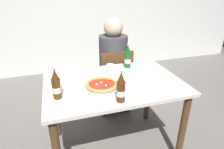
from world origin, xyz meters
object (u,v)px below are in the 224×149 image
at_px(beer_bottle_right, 121,89).
at_px(napkin_with_cutlery, 150,87).
at_px(beer_bottle_center, 128,58).
at_px(diner_seated, 113,69).
at_px(pizza_margherita_near, 102,85).
at_px(beer_bottle_left, 56,86).
at_px(dining_table_main, 114,93).
at_px(paper_cup, 110,69).
at_px(chair_behind_table, 114,78).

distance_m(beer_bottle_right, napkin_with_cutlery, 0.34).
bearing_deg(beer_bottle_right, beer_bottle_center, 64.51).
relative_size(beer_bottle_center, beer_bottle_right, 1.00).
distance_m(diner_seated, beer_bottle_center, 0.46).
bearing_deg(pizza_margherita_near, beer_bottle_left, -170.02).
bearing_deg(dining_table_main, paper_cup, 82.99).
height_order(diner_seated, napkin_with_cutlery, diner_seated).
distance_m(pizza_margherita_near, beer_bottle_center, 0.52).
relative_size(diner_seated, paper_cup, 12.73).
distance_m(beer_bottle_center, paper_cup, 0.25).
xyz_separation_m(dining_table_main, chair_behind_table, (0.20, 0.61, -0.15)).
distance_m(chair_behind_table, paper_cup, 0.56).
height_order(chair_behind_table, paper_cup, chair_behind_table).
height_order(dining_table_main, diner_seated, diner_seated).
bearing_deg(chair_behind_table, dining_table_main, 71.63).
xyz_separation_m(dining_table_main, beer_bottle_left, (-0.49, -0.13, 0.22)).
bearing_deg(napkin_with_cutlery, paper_cup, 122.34).
xyz_separation_m(beer_bottle_center, paper_cup, (-0.22, -0.10, -0.06)).
bearing_deg(paper_cup, dining_table_main, -97.01).
relative_size(dining_table_main, pizza_margherita_near, 4.00).
relative_size(napkin_with_cutlery, paper_cup, 2.42).
bearing_deg(beer_bottle_center, paper_cup, -154.41).
xyz_separation_m(beer_bottle_left, beer_bottle_right, (0.44, -0.19, 0.00)).
bearing_deg(beer_bottle_right, diner_seated, 75.70).
height_order(diner_seated, beer_bottle_right, diner_seated).
distance_m(beer_bottle_center, beer_bottle_right, 0.67).
distance_m(diner_seated, pizza_margherita_near, 0.82).
xyz_separation_m(dining_table_main, beer_bottle_right, (-0.05, -0.32, 0.22)).
bearing_deg(beer_bottle_left, dining_table_main, 15.07).
bearing_deg(beer_bottle_left, diner_seated, 48.92).
bearing_deg(napkin_with_cutlery, beer_bottle_left, 175.40).
relative_size(pizza_margherita_near, beer_bottle_right, 1.21).
distance_m(pizza_margherita_near, beer_bottle_left, 0.38).
height_order(chair_behind_table, napkin_with_cutlery, chair_behind_table).
bearing_deg(chair_behind_table, beer_bottle_right, 75.00).
bearing_deg(beer_bottle_center, pizza_margherita_near, -136.04).
bearing_deg(pizza_margherita_near, paper_cup, 59.31).
distance_m(diner_seated, napkin_with_cutlery, 0.87).
bearing_deg(diner_seated, chair_behind_table, -90.06).
height_order(diner_seated, pizza_margherita_near, diner_seated).
bearing_deg(chair_behind_table, paper_cup, 67.19).
distance_m(diner_seated, beer_bottle_left, 1.08).
bearing_deg(napkin_with_cutlery, beer_bottle_right, -157.58).
height_order(dining_table_main, beer_bottle_center, beer_bottle_center).
height_order(chair_behind_table, beer_bottle_right, beer_bottle_right).
bearing_deg(pizza_margherita_near, dining_table_main, 28.30).
bearing_deg(paper_cup, chair_behind_table, 67.14).
height_order(diner_seated, beer_bottle_center, diner_seated).
height_order(dining_table_main, beer_bottle_right, beer_bottle_right).
relative_size(dining_table_main, paper_cup, 12.63).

